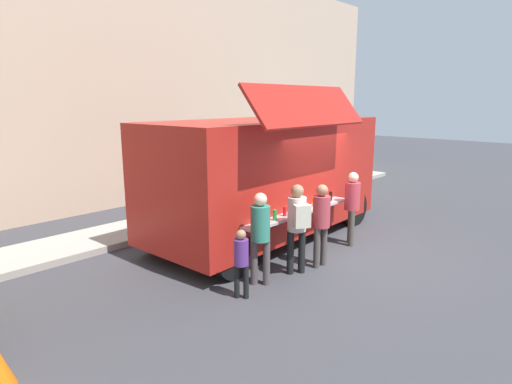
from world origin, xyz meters
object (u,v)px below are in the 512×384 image
Objects in this scene: food_truck_main at (267,174)px; trash_bin at (295,184)px; customer_extra_browsing at (352,202)px; child_near_queue at (241,258)px; customer_front_ordering at (321,218)px; customer_mid_with_backpack at (297,220)px; customer_rear_waiting at (260,231)px.

food_truck_main reaches higher than trash_bin.
customer_extra_browsing is 1.41× the size of child_near_queue.
customer_front_ordering is 0.99× the size of customer_extra_browsing.
customer_extra_browsing is (2.22, 0.14, -0.06)m from customer_mid_with_backpack.
trash_bin is 7.48m from customer_rear_waiting.
customer_front_ordering is 2.10m from child_near_queue.
food_truck_main is at bearing -9.43° from customer_extra_browsing.
customer_front_ordering is at bearing -66.70° from customer_mid_with_backpack.
trash_bin is 5.25m from customer_extra_browsing.
food_truck_main reaches higher than child_near_queue.
food_truck_main is 2.07m from customer_extra_browsing.
food_truck_main is at bearing -14.25° from customer_front_ordering.
trash_bin is at bearing -3.02° from child_near_queue.
trash_bin is at bearing -74.21° from customer_extra_browsing.
customer_rear_waiting reaches higher than trash_bin.
customer_mid_with_backpack is (-1.32, -1.92, -0.49)m from food_truck_main.
food_truck_main is 4.86m from trash_bin.
child_near_queue is at bearing -148.71° from trash_bin.
customer_mid_with_backpack reaches higher than child_near_queue.
food_truck_main is at bearing -0.34° from child_near_queue.
customer_mid_with_backpack is at bearing -51.66° from customer_rear_waiting.
child_near_queue is at bearing 55.22° from customer_extra_browsing.
customer_extra_browsing is (1.59, 0.24, 0.01)m from customer_front_ordering.
customer_mid_with_backpack is 1.48m from child_near_queue.
trash_bin is at bearing 27.46° from food_truck_main.
child_near_queue is at bearing 153.76° from customer_rear_waiting.
customer_mid_with_backpack is 1.45× the size of child_near_queue.
customer_extra_browsing is 3.67m from child_near_queue.
customer_mid_with_backpack reaches higher than customer_extra_browsing.
child_near_queue reaches higher than trash_bin.
customer_rear_waiting is 0.70m from child_near_queue.
food_truck_main reaches higher than customer_mid_with_backpack.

